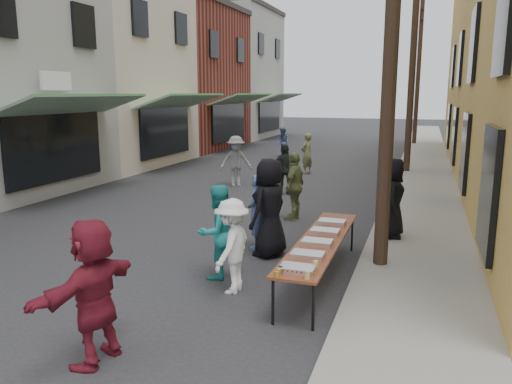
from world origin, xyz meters
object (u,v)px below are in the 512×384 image
Objects in this scene: guest_front_a at (270,208)px; guest_front_c at (218,232)px; utility_pole_near at (393,18)px; catering_tray_sausage at (297,269)px; utility_pole_far at (418,72)px; server at (392,198)px; serving_table at (321,242)px; utility_pole_mid at (413,60)px.

guest_front_c is at bearing -0.68° from guest_front_a.
catering_tray_sausage is (-0.95, -2.64, -3.71)m from utility_pole_near.
utility_pole_far is 25.80m from guest_front_c.
server is (2.25, 1.82, -0.01)m from guest_front_a.
guest_front_c is (-2.70, -1.39, -3.66)m from utility_pole_near.
serving_table is (-0.95, -24.99, -3.79)m from utility_pole_far.
utility_pole_near is 1.00× the size of utility_pole_far.
guest_front_a is 2.89m from server.
utility_pole_mid is at bearing -162.04° from guest_front_c.
utility_pole_near is 5.13× the size of server.
guest_front_c is at bearing -96.07° from utility_pole_far.
catering_tray_sausage is at bearing 43.15° from guest_front_a.
utility_pole_far is at bearing 87.97° from catering_tray_sausage.
catering_tray_sausage is 2.15m from guest_front_c.
utility_pole_near is at bearing 106.65° from guest_front_a.
server is at bearing 169.33° from guest_front_c.
utility_pole_mid is 1.00× the size of utility_pole_far.
guest_front_c reaches higher than catering_tray_sausage.
guest_front_c reaches higher than serving_table.
catering_tray_sausage is at bearing -93.69° from utility_pole_mid.
utility_pole_mid is at bearing -172.12° from guest_front_a.
utility_pole_near is at bearing -90.00° from utility_pole_far.
serving_table is at bearing -133.58° from utility_pole_near.
utility_pole_near is at bearing 146.66° from guest_front_c.
guest_front_c is 4.28m from server.
utility_pole_far is 2.25× the size of serving_table.
guest_front_c is at bearing -101.40° from utility_pole_mid.
utility_pole_mid is 13.57m from serving_table.
utility_pole_mid is 10.71m from server.
catering_tray_sausage is (-0.00, -1.65, 0.08)m from serving_table.
guest_front_c is (-2.70, -13.39, -3.66)m from utility_pole_mid.
utility_pole_far is 5.13× the size of server.
utility_pole_far is 26.92m from catering_tray_sausage.
server reaches higher than guest_front_c.
guest_front_c is (-2.70, -25.39, -3.66)m from utility_pole_far.
utility_pole_far is at bearing -166.94° from guest_front_a.
guest_front_c is (-1.75, 1.25, 0.05)m from catering_tray_sausage.
server reaches higher than serving_table.
serving_table is (-0.95, -0.99, -3.79)m from utility_pole_near.
utility_pole_near is at bearing 46.42° from serving_table.
catering_tray_sausage is at bearing 83.91° from guest_front_c.
utility_pole_near is 4.14m from guest_front_a.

